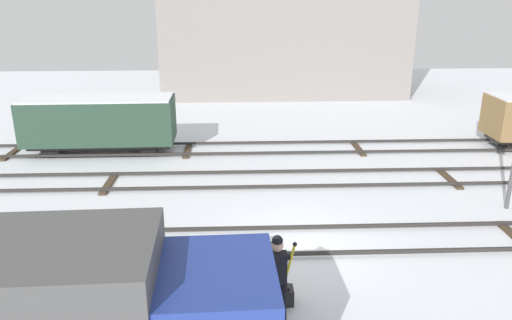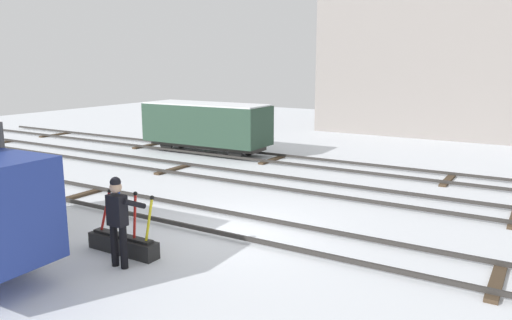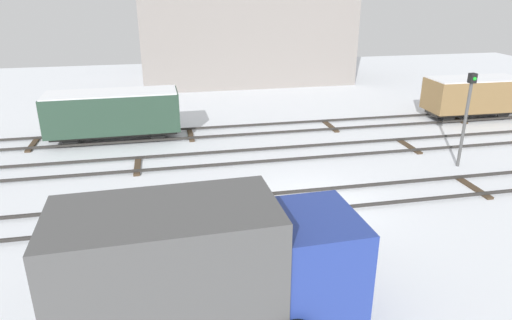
{
  "view_description": "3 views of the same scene",
  "coord_description": "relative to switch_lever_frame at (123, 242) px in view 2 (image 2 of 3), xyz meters",
  "views": [
    {
      "loc": [
        -1.56,
        -11.65,
        6.28
      ],
      "look_at": [
        -0.96,
        2.41,
        1.51
      ],
      "focal_mm": 35.37,
      "sensor_mm": 36.0,
      "label": 1
    },
    {
      "loc": [
        6.48,
        -9.82,
        4.11
      ],
      "look_at": [
        -0.62,
        1.95,
        1.37
      ],
      "focal_mm": 34.77,
      "sensor_mm": 36.0,
      "label": 2
    },
    {
      "loc": [
        -4.67,
        -12.94,
        6.79
      ],
      "look_at": [
        -1.6,
        1.92,
        0.92
      ],
      "focal_mm": 32.11,
      "sensor_mm": 36.0,
      "label": 3
    }
  ],
  "objects": [
    {
      "name": "track_siding_far",
      "position": [
        1.28,
        10.63,
        -0.15
      ],
      "size": [
        44.0,
        1.94,
        0.18
      ],
      "color": "#2D2B28",
      "rests_on": "ground_plane"
    },
    {
      "name": "track_main_line",
      "position": [
        1.28,
        2.57,
        -0.14
      ],
      "size": [
        44.0,
        1.94,
        0.18
      ],
      "color": "#2D2B28",
      "rests_on": "ground_plane"
    },
    {
      "name": "track_siding_near",
      "position": [
        1.28,
        7.03,
        -0.14
      ],
      "size": [
        44.0,
        1.94,
        0.18
      ],
      "color": "#2D2B28",
      "rests_on": "ground_plane"
    },
    {
      "name": "switch_lever_frame",
      "position": [
        0.0,
        0.0,
        0.0
      ],
      "size": [
        1.85,
        0.36,
        1.45
      ],
      "rotation": [
        0.0,
        0.0,
        -0.0
      ],
      "color": "black",
      "rests_on": "ground_plane"
    },
    {
      "name": "freight_car_mid_siding",
      "position": [
        -5.67,
        10.63,
        1.06
      ],
      "size": [
        5.89,
        2.12,
        2.27
      ],
      "rotation": [
        0.0,
        0.0,
        0.02
      ],
      "color": "#2D2B28",
      "rests_on": "ground_plane"
    },
    {
      "name": "apartment_building",
      "position": [
        2.76,
        23.1,
        4.23
      ],
      "size": [
        15.0,
        6.29,
        8.96
      ],
      "color": "gray",
      "rests_on": "ground_plane"
    },
    {
      "name": "rail_worker",
      "position": [
        0.49,
        -0.55,
        0.83
      ],
      "size": [
        0.53,
        0.7,
        1.88
      ],
      "rotation": [
        0.0,
        0.0,
        -0.0
      ],
      "color": "black",
      "rests_on": "ground_plane"
    },
    {
      "name": "ground_plane",
      "position": [
        1.28,
        2.57,
        -0.25
      ],
      "size": [
        60.0,
        60.0,
        0.0
      ],
      "primitive_type": "plane",
      "color": "silver"
    }
  ]
}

